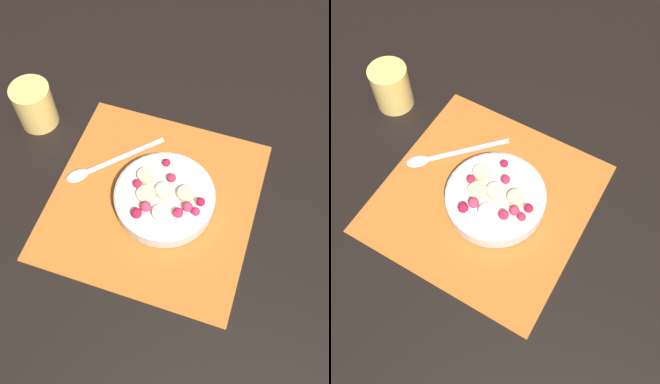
{
  "view_description": "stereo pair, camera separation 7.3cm",
  "coord_description": "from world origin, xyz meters",
  "views": [
    {
      "loc": [
        0.13,
        -0.34,
        0.69
      ],
      "look_at": [
        0.02,
        -0.0,
        0.04
      ],
      "focal_mm": 40.0,
      "sensor_mm": 36.0,
      "label": 1
    },
    {
      "loc": [
        0.2,
        -0.31,
        0.69
      ],
      "look_at": [
        0.02,
        -0.0,
        0.04
      ],
      "focal_mm": 40.0,
      "sensor_mm": 36.0,
      "label": 2
    }
  ],
  "objects": [
    {
      "name": "ground_plane",
      "position": [
        0.0,
        0.0,
        0.0
      ],
      "size": [
        3.0,
        3.0,
        0.0
      ],
      "primitive_type": "plane",
      "color": "black"
    },
    {
      "name": "placemat",
      "position": [
        0.0,
        0.0,
        0.0
      ],
      "size": [
        0.36,
        0.36,
        0.01
      ],
      "color": "#B26023",
      "rests_on": "ground_plane"
    },
    {
      "name": "fruit_bowl",
      "position": [
        0.02,
        -0.0,
        0.03
      ],
      "size": [
        0.18,
        0.18,
        0.05
      ],
      "color": "silver",
      "rests_on": "placemat"
    },
    {
      "name": "spoon",
      "position": [
        -0.12,
        0.03,
        0.01
      ],
      "size": [
        0.15,
        0.16,
        0.01
      ],
      "rotation": [
        0.0,
        0.0,
        3.94
      ],
      "color": "silver",
      "rests_on": "placemat"
    },
    {
      "name": "drinking_glass",
      "position": [
        -0.28,
        0.1,
        0.05
      ],
      "size": [
        0.08,
        0.08,
        0.09
      ],
      "color": "#F4CC66",
      "rests_on": "ground_plane"
    }
  ]
}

